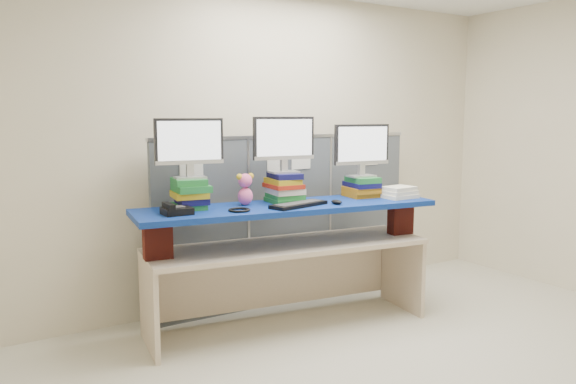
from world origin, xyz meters
TOP-DOWN VIEW (x-y plane):
  - room at (0.00, 0.00)m, footprint 5.00×4.00m
  - cubicle_partition at (-0.00, 1.78)m, footprint 2.60×0.06m
  - desk at (-0.35, 1.25)m, footprint 2.32×0.95m
  - brick_pier_left at (-1.38, 1.34)m, footprint 0.21×0.13m
  - brick_pier_right at (0.68, 1.06)m, footprint 0.21×0.13m
  - blue_board at (-0.35, 1.25)m, footprint 2.46×0.92m
  - book_stack_left at (-1.08, 1.47)m, footprint 0.29×0.33m
  - book_stack_center at (-0.31, 1.36)m, footprint 0.29×0.33m
  - book_stack_right at (0.41, 1.27)m, footprint 0.28×0.33m
  - monitor_left at (-1.08, 1.47)m, footprint 0.52×0.17m
  - monitor_center at (-0.31, 1.37)m, footprint 0.52×0.17m
  - monitor_right at (0.40, 1.27)m, footprint 0.52×0.17m
  - keyboard at (-0.32, 1.13)m, footprint 0.52×0.28m
  - mouse at (-0.01, 1.06)m, footprint 0.11×0.13m
  - desk_phone at (-1.26, 1.29)m, footprint 0.21×0.19m
  - headset at (-0.81, 1.18)m, footprint 0.18×0.18m
  - plush_toy at (-0.65, 1.40)m, footprint 0.15×0.11m
  - binder_stack at (0.64, 1.06)m, footprint 0.28×0.23m

SIDE VIEW (x-z plane):
  - desk at x=-0.35m, z-range 0.20..0.89m
  - cubicle_partition at x=0.00m, z-range 0.00..1.53m
  - brick_pier_left at x=-1.38m, z-range 0.69..0.96m
  - brick_pier_right at x=0.68m, z-range 0.69..0.96m
  - blue_board at x=-0.35m, z-range 0.96..1.00m
  - headset at x=-0.81m, z-range 1.00..1.02m
  - keyboard at x=-0.32m, z-range 1.00..1.03m
  - mouse at x=-0.01m, z-range 1.00..1.04m
  - desk_phone at x=-1.26m, z-range 0.99..1.08m
  - binder_stack at x=0.64m, z-range 1.00..1.10m
  - book_stack_right at x=0.41m, z-range 1.00..1.17m
  - book_stack_center at x=-0.31m, z-range 1.00..1.24m
  - book_stack_left at x=-1.08m, z-range 1.01..1.24m
  - plush_toy at x=-0.65m, z-range 1.01..1.26m
  - room at x=0.00m, z-range 0.00..2.80m
  - monitor_right at x=0.40m, z-range 1.21..1.66m
  - monitor_left at x=-1.08m, z-range 1.26..1.71m
  - monitor_center at x=-0.31m, z-range 1.27..1.72m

